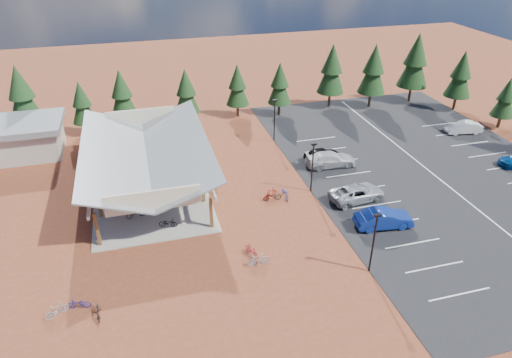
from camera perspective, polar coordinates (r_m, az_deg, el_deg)
name	(u,v)px	position (r m, az deg, el deg)	size (l,w,h in m)	color
ground	(267,210)	(41.72, 1.44, -3.84)	(140.00, 140.00, 0.00)	brown
asphalt_lot	(426,169)	(51.66, 20.50, 1.23)	(27.00, 44.00, 0.04)	black
concrete_pad	(151,186)	(46.34, -13.04, -0.88)	(10.60, 18.60, 0.10)	gray
bike_pavilion	(146,152)	(44.58, -13.59, 3.29)	(11.65, 19.40, 4.97)	#563418
outbuilding	(12,139)	(57.05, -28.20, 4.45)	(11.00, 7.00, 3.90)	#ADA593
lamp_post_0	(374,239)	(34.28, 14.51, -7.29)	(0.50, 0.25, 5.14)	black
lamp_post_1	(313,164)	(43.31, 7.08, 1.86)	(0.50, 0.25, 5.14)	black
lamp_post_2	(274,117)	(53.52, 2.32, 7.69)	(0.50, 0.25, 5.14)	black
trash_bin_0	(214,184)	(44.88, -5.32, -0.66)	(0.60, 0.60, 0.90)	#402817
trash_bin_1	(210,183)	(45.14, -5.83, -0.49)	(0.60, 0.60, 0.90)	#402817
pine_0	(21,94)	(60.24, -27.27, 9.41)	(3.79, 3.79, 8.82)	#382314
pine_1	(82,103)	(58.74, -20.95, 8.89)	(2.84, 2.84, 6.61)	#382314
pine_2	(122,94)	(58.57, -16.43, 10.21)	(3.26, 3.26, 7.59)	#382314
pine_3	(186,92)	(57.92, -8.73, 10.74)	(3.17, 3.17, 7.39)	#382314
pine_4	(237,85)	(60.37, -2.35, 11.62)	(3.01, 3.01, 7.01)	#382314
pine_5	(280,83)	(60.81, 2.98, 11.84)	(3.08, 3.08, 7.18)	#382314
pine_6	(332,69)	(64.32, 9.46, 13.39)	(3.75, 3.75, 8.74)	#382314
pine_7	(374,69)	(65.37, 14.48, 13.15)	(3.77, 3.77, 8.77)	#382314
pine_8	(415,61)	(68.87, 19.31, 13.78)	(4.18, 4.18, 9.73)	#382314
pine_12	(506,98)	(64.72, 28.78, 8.90)	(2.77, 2.77, 6.45)	#382314
pine_13	(461,74)	(68.25, 24.25, 11.85)	(3.50, 3.50, 8.16)	#382314
bike_0	(136,213)	(41.64, -14.82, -4.14)	(0.59, 1.70, 0.89)	black
bike_1	(112,194)	(44.83, -17.53, -1.83)	(0.50, 1.76, 1.06)	gray
bike_2	(141,174)	(47.69, -14.18, 0.58)	(0.59, 1.68, 0.88)	navy
bike_3	(113,164)	(50.41, -17.48, 1.81)	(0.47, 1.66, 1.00)	#9E3616
bike_4	(168,223)	(39.81, -10.94, -5.40)	(0.55, 1.57, 0.83)	black
bike_5	(186,181)	(45.52, -8.79, -0.20)	(0.48, 1.69, 1.02)	gray
bike_6	(165,165)	(48.90, -11.27, 1.74)	(0.62, 1.77, 0.93)	#273398
bike_7	(172,155)	(50.74, -10.40, 3.02)	(0.52, 1.83, 1.10)	maroon
bike_8	(98,311)	(33.23, -19.14, -15.33)	(0.58, 1.68, 0.88)	black
bike_9	(57,310)	(34.19, -23.67, -14.79)	(0.46, 1.63, 0.98)	gray
bike_10	(79,304)	(34.23, -21.25, -14.33)	(0.53, 1.53, 0.80)	navy
bike_11	(252,250)	(36.14, -0.55, -8.91)	(0.48, 1.70, 1.02)	maroon
bike_13	(258,260)	(35.23, 0.31, -10.04)	(0.51, 1.80, 1.08)	#92969A
bike_14	(285,193)	(43.31, 3.68, -1.74)	(0.65, 1.86, 0.98)	#132A97
bike_15	(271,193)	(43.11, 1.84, -1.82)	(0.48, 1.71, 1.03)	maroon
bike_16	(272,197)	(42.75, 2.05, -2.22)	(0.60, 1.72, 0.90)	black
car_1	(384,219)	(40.50, 15.67, -4.80)	(1.73, 4.95, 1.63)	navy
car_2	(357,193)	(43.69, 12.50, -1.71)	(2.46, 5.35, 1.49)	#979A9E
car_3	(331,159)	(49.18, 9.31, 2.45)	(2.20, 5.41, 1.57)	#BABABA
car_4	(322,154)	(50.43, 8.21, 3.12)	(1.58, 3.94, 1.34)	black
car_9	(463,127)	(61.86, 24.51, 5.88)	(1.54, 4.41, 1.45)	silver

